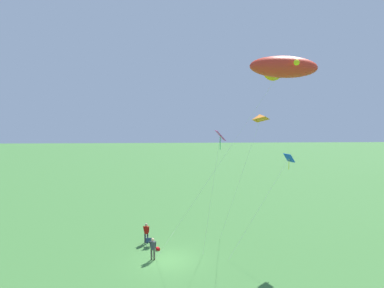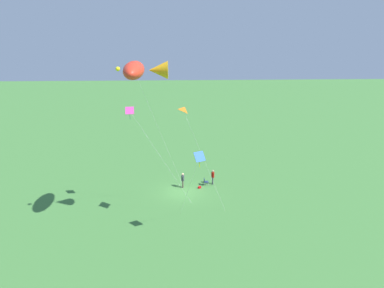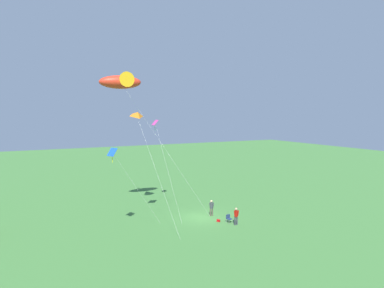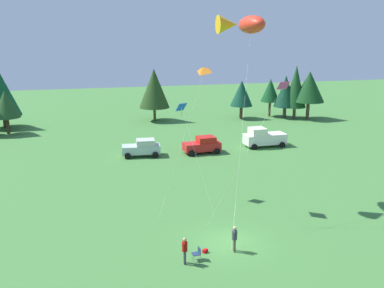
{
  "view_description": "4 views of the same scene",
  "coord_description": "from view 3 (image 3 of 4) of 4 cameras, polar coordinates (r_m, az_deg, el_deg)",
  "views": [
    {
      "loc": [
        27.47,
        0.9,
        12.15
      ],
      "look_at": [
        -2.49,
        1.92,
        8.66
      ],
      "focal_mm": 35.0,
      "sensor_mm": 36.0,
      "label": 1
    },
    {
      "loc": [
        0.42,
        37.4,
        18.04
      ],
      "look_at": [
        -0.95,
        2.67,
        6.45
      ],
      "focal_mm": 35.0,
      "sensor_mm": 36.0,
      "label": 2
    },
    {
      "loc": [
        -27.3,
        14.87,
        10.74
      ],
      "look_at": [
        -2.43,
        2.37,
        8.16
      ],
      "focal_mm": 28.0,
      "sensor_mm": 36.0,
      "label": 3
    },
    {
      "loc": [
        -8.73,
        -26.21,
        14.23
      ],
      "look_at": [
        -2.23,
        1.63,
        6.62
      ],
      "focal_mm": 42.0,
      "sensor_mm": 36.0,
      "label": 4
    }
  ],
  "objects": [
    {
      "name": "kite_large_fish",
      "position": [
        31.73,
        -13.29,
        11.49
      ],
      "size": [
        5.39,
        10.62,
        14.99
      ],
      "color": "red",
      "rests_on": "ground"
    },
    {
      "name": "folding_chair",
      "position": [
        31.41,
        7.02,
        -13.81
      ],
      "size": [
        0.52,
        0.52,
        0.82
      ],
      "rotation": [
        0.0,
        0.0,
        3.22
      ],
      "color": "navy",
      "rests_on": "ground"
    },
    {
      "name": "kite_delta_orange",
      "position": [
        28.27,
        -10.26,
        5.52
      ],
      "size": [
        4.69,
        3.2,
        11.29
      ],
      "color": "orange",
      "rests_on": "ground"
    },
    {
      "name": "person_spectator",
      "position": [
        30.71,
        8.39,
        -13.22
      ],
      "size": [
        0.37,
        0.56,
        1.74
      ],
      "rotation": [
        0.0,
        0.0,
        3.03
      ],
      "color": "#363343",
      "rests_on": "ground"
    },
    {
      "name": "kite_diamond_rainbow",
      "position": [
        33.97,
        -6.88,
        3.37
      ],
      "size": [
        6.25,
        1.0,
        10.35
      ],
      "color": "#D03A95",
      "rests_on": "ground"
    },
    {
      "name": "ground_plane",
      "position": [
        32.89,
        1.85,
        -13.77
      ],
      "size": [
        160.0,
        160.0,
        0.0
      ],
      "primitive_type": "plane",
      "color": "#3F7836"
    },
    {
      "name": "backpack_on_grass",
      "position": [
        31.7,
        5.05,
        -14.33
      ],
      "size": [
        0.39,
        0.37,
        0.22
      ],
      "primitive_type": "cube",
      "rotation": [
        0.0,
        0.0,
        3.78
      ],
      "color": "red",
      "rests_on": "ground"
    },
    {
      "name": "person_kite_flyer",
      "position": [
        33.07,
        3.72,
        -11.82
      ],
      "size": [
        0.39,
        0.56,
        1.74
      ],
      "rotation": [
        0.0,
        0.0,
        2.99
      ],
      "color": "#50443B",
      "rests_on": "ground"
    },
    {
      "name": "kite_diamond_blue",
      "position": [
        26.84,
        -14.67,
        -1.99
      ],
      "size": [
        2.03,
        5.36,
        8.01
      ],
      "color": "blue",
      "rests_on": "ground"
    }
  ]
}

